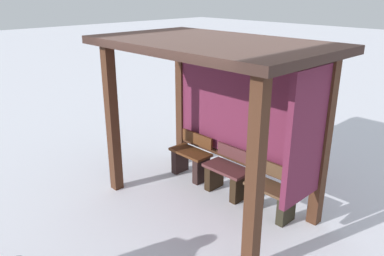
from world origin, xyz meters
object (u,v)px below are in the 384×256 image
(bench_left_inside, at_px, (191,159))
(bench_right_inside, at_px, (271,195))
(bus_shelter, at_px, (226,83))
(bench_center_inside, at_px, (227,175))

(bench_left_inside, distance_m, bench_right_inside, 1.68)
(bus_shelter, relative_size, bench_center_inside, 4.34)
(bench_center_inside, height_order, bench_right_inside, bench_center_inside)
(bench_left_inside, xyz_separation_m, bench_right_inside, (1.68, 0.00, -0.01))
(bus_shelter, height_order, bench_center_inside, bus_shelter)
(bus_shelter, bearing_deg, bench_right_inside, 18.11)
(bus_shelter, height_order, bench_right_inside, bus_shelter)
(bus_shelter, relative_size, bench_left_inside, 4.28)
(bus_shelter, xyz_separation_m, bench_right_inside, (0.73, 0.24, -1.57))
(bench_left_inside, bearing_deg, bench_center_inside, 0.03)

